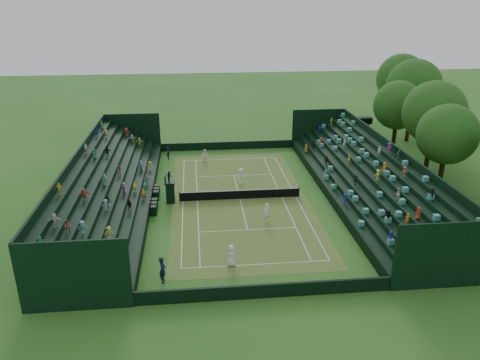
{
  "coord_description": "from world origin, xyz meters",
  "views": [
    {
      "loc": [
        -4.21,
        -41.12,
        18.32
      ],
      "look_at": [
        0.0,
        0.0,
        2.0
      ],
      "focal_mm": 35.0,
      "sensor_mm": 36.0,
      "label": 1
    }
  ],
  "objects_px": {
    "player_far_east": "(241,176)",
    "player_far_west": "(205,156)",
    "player_near_west": "(231,256)",
    "player_near_east": "(266,213)",
    "umpire_chair": "(170,189)",
    "tennis_net": "(240,194)"
  },
  "relations": [
    {
      "from": "player_near_east",
      "to": "player_far_west",
      "type": "relative_size",
      "value": 1.06
    },
    {
      "from": "player_near_east",
      "to": "player_far_west",
      "type": "distance_m",
      "value": 16.87
    },
    {
      "from": "player_far_west",
      "to": "player_near_west",
      "type": "bearing_deg",
      "value": -95.12
    },
    {
      "from": "tennis_net",
      "to": "player_far_west",
      "type": "bearing_deg",
      "value": 104.88
    },
    {
      "from": "player_near_west",
      "to": "player_far_east",
      "type": "bearing_deg",
      "value": -93.42
    },
    {
      "from": "umpire_chair",
      "to": "player_near_east",
      "type": "bearing_deg",
      "value": -30.13
    },
    {
      "from": "player_far_west",
      "to": "umpire_chair",
      "type": "bearing_deg",
      "value": -116.0
    },
    {
      "from": "umpire_chair",
      "to": "player_far_east",
      "type": "distance_m",
      "value": 8.3
    },
    {
      "from": "tennis_net",
      "to": "player_far_east",
      "type": "distance_m",
      "value": 4.12
    },
    {
      "from": "player_near_east",
      "to": "player_near_west",
      "type": "bearing_deg",
      "value": 30.62
    },
    {
      "from": "player_far_east",
      "to": "player_near_east",
      "type": "bearing_deg",
      "value": -125.62
    },
    {
      "from": "umpire_chair",
      "to": "player_far_west",
      "type": "distance_m",
      "value": 11.88
    },
    {
      "from": "player_far_west",
      "to": "player_far_east",
      "type": "height_order",
      "value": "player_far_east"
    },
    {
      "from": "umpire_chair",
      "to": "player_near_west",
      "type": "distance_m",
      "value": 12.68
    },
    {
      "from": "player_near_east",
      "to": "player_far_east",
      "type": "xyz_separation_m",
      "value": [
        -1.27,
        9.05,
        -0.01
      ]
    },
    {
      "from": "player_near_west",
      "to": "player_far_west",
      "type": "height_order",
      "value": "player_near_west"
    },
    {
      "from": "player_far_east",
      "to": "player_far_west",
      "type": "bearing_deg",
      "value": 72.52
    },
    {
      "from": "tennis_net",
      "to": "player_near_east",
      "type": "relative_size",
      "value": 6.86
    },
    {
      "from": "player_near_west",
      "to": "player_far_east",
      "type": "distance_m",
      "value": 16.04
    },
    {
      "from": "player_near_west",
      "to": "player_far_west",
      "type": "distance_m",
      "value": 23.03
    },
    {
      "from": "player_near_west",
      "to": "player_far_east",
      "type": "xyz_separation_m",
      "value": [
        2.35,
        15.87,
        0.02
      ]
    },
    {
      "from": "player_far_east",
      "to": "umpire_chair",
      "type": "bearing_deg",
      "value": 166.41
    }
  ]
}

